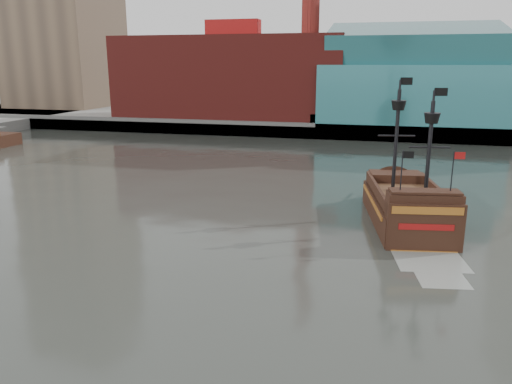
# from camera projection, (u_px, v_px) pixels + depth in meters

# --- Properties ---
(ground) EXTENTS (400.00, 400.00, 0.00)m
(ground) POSITION_uv_depth(u_px,v_px,m) (241.00, 331.00, 23.56)
(ground) COLOR #292C27
(ground) RESTS_ON ground
(promenade_far) EXTENTS (220.00, 60.00, 2.00)m
(promenade_far) POSITION_uv_depth(u_px,v_px,m) (356.00, 116.00, 109.60)
(promenade_far) COLOR slate
(promenade_far) RESTS_ON ground
(seawall) EXTENTS (220.00, 1.00, 2.60)m
(seawall) POSITION_uv_depth(u_px,v_px,m) (346.00, 132.00, 81.86)
(seawall) COLOR #4C4C49
(seawall) RESTS_ON ground
(pirate_ship) EXTENTS (7.33, 16.66, 12.05)m
(pirate_ship) POSITION_uv_depth(u_px,v_px,m) (406.00, 210.00, 39.17)
(pirate_ship) COLOR black
(pirate_ship) RESTS_ON ground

